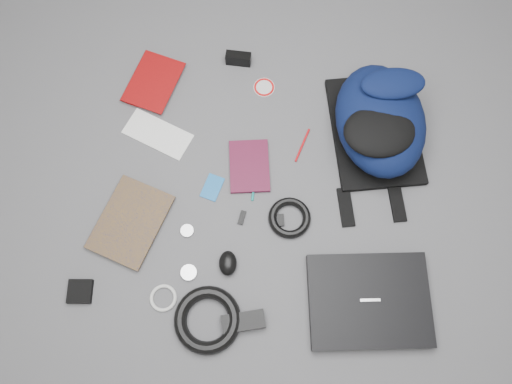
# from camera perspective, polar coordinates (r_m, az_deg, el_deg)

# --- Properties ---
(ground) EXTENTS (4.00, 4.00, 0.00)m
(ground) POSITION_cam_1_polar(r_m,az_deg,el_deg) (1.70, 0.00, -0.21)
(ground) COLOR #4F4F51
(ground) RESTS_ON ground
(backpack) EXTENTS (0.41, 0.52, 0.19)m
(backpack) POSITION_cam_1_polar(r_m,az_deg,el_deg) (1.75, 14.01, 7.98)
(backpack) COLOR black
(backpack) RESTS_ON ground
(laptop) EXTENTS (0.41, 0.34, 0.04)m
(laptop) POSITION_cam_1_polar(r_m,az_deg,el_deg) (1.64, 12.78, -12.02)
(laptop) COLOR black
(laptop) RESTS_ON ground
(textbook_red) EXTENTS (0.22, 0.26, 0.02)m
(textbook_red) POSITION_cam_1_polar(r_m,az_deg,el_deg) (1.93, -13.90, 12.82)
(textbook_red) COLOR maroon
(textbook_red) RESTS_ON ground
(comic_book) EXTENTS (0.27, 0.32, 0.02)m
(comic_book) POSITION_cam_1_polar(r_m,az_deg,el_deg) (1.74, -16.96, -2.05)
(comic_book) COLOR #9E6F0B
(comic_book) RESTS_ON ground
(envelope) EXTENTS (0.26, 0.19, 0.00)m
(envelope) POSITION_cam_1_polar(r_m,az_deg,el_deg) (1.81, -11.17, 6.52)
(envelope) COLOR white
(envelope) RESTS_ON ground
(dvd_case) EXTENTS (0.16, 0.21, 0.02)m
(dvd_case) POSITION_cam_1_polar(r_m,az_deg,el_deg) (1.72, -0.76, 2.97)
(dvd_case) COLOR #400C20
(dvd_case) RESTS_ON ground
(compact_camera) EXTENTS (0.09, 0.04, 0.05)m
(compact_camera) POSITION_cam_1_polar(r_m,az_deg,el_deg) (1.90, -2.02, 14.99)
(compact_camera) COLOR black
(compact_camera) RESTS_ON ground
(sticker_disc) EXTENTS (0.08, 0.08, 0.00)m
(sticker_disc) POSITION_cam_1_polar(r_m,az_deg,el_deg) (1.86, 0.93, 11.87)
(sticker_disc) COLOR silver
(sticker_disc) RESTS_ON ground
(pen_teal) EXTENTS (0.01, 0.14, 0.01)m
(pen_teal) POSITION_cam_1_polar(r_m,az_deg,el_deg) (1.71, -0.16, 1.30)
(pen_teal) COLOR #0E817B
(pen_teal) RESTS_ON ground
(pen_red) EXTENTS (0.05, 0.13, 0.01)m
(pen_red) POSITION_cam_1_polar(r_m,az_deg,el_deg) (1.76, 5.32, 5.35)
(pen_red) COLOR red
(pen_red) RESTS_ON ground
(id_badge) EXTENTS (0.08, 0.10, 0.00)m
(id_badge) POSITION_cam_1_polar(r_m,az_deg,el_deg) (1.71, -5.02, 0.53)
(id_badge) COLOR #1660A6
(id_badge) RESTS_ON ground
(usb_black) EXTENTS (0.02, 0.05, 0.01)m
(usb_black) POSITION_cam_1_polar(r_m,az_deg,el_deg) (1.67, -1.62, -2.94)
(usb_black) COLOR black
(usb_black) RESTS_ON ground
(key_fob) EXTENTS (0.03, 0.04, 0.01)m
(key_fob) POSITION_cam_1_polar(r_m,az_deg,el_deg) (1.67, 2.76, -3.24)
(key_fob) COLOR black
(key_fob) RESTS_ON ground
(mouse) EXTENTS (0.07, 0.09, 0.04)m
(mouse) POSITION_cam_1_polar(r_m,az_deg,el_deg) (1.62, -3.24, -8.12)
(mouse) COLOR black
(mouse) RESTS_ON ground
(headphone_left) EXTENTS (0.06, 0.06, 0.01)m
(headphone_left) POSITION_cam_1_polar(r_m,az_deg,el_deg) (1.67, -7.87, -4.41)
(headphone_left) COLOR #AAAAAC
(headphone_left) RESTS_ON ground
(headphone_right) EXTENTS (0.07, 0.07, 0.01)m
(headphone_right) POSITION_cam_1_polar(r_m,az_deg,el_deg) (1.64, -7.69, -9.11)
(headphone_right) COLOR silver
(headphone_right) RESTS_ON ground
(cable_coil) EXTENTS (0.15, 0.15, 0.03)m
(cable_coil) POSITION_cam_1_polar(r_m,az_deg,el_deg) (1.66, 3.86, -2.95)
(cable_coil) COLOR black
(cable_coil) RESTS_ON ground
(power_brick) EXTENTS (0.14, 0.09, 0.03)m
(power_brick) POSITION_cam_1_polar(r_m,az_deg,el_deg) (1.60, -1.45, -14.58)
(power_brick) COLOR black
(power_brick) RESTS_ON ground
(power_cord_coil) EXTENTS (0.22, 0.22, 0.04)m
(power_cord_coil) POSITION_cam_1_polar(r_m,az_deg,el_deg) (1.61, -5.56, -14.33)
(power_cord_coil) COLOR black
(power_cord_coil) RESTS_ON ground
(pouch) EXTENTS (0.08, 0.08, 0.02)m
(pouch) POSITION_cam_1_polar(r_m,az_deg,el_deg) (1.71, -19.46, -10.66)
(pouch) COLOR black
(pouch) RESTS_ON ground
(white_cable_coil) EXTENTS (0.11, 0.11, 0.01)m
(white_cable_coil) POSITION_cam_1_polar(r_m,az_deg,el_deg) (1.65, -10.55, -11.82)
(white_cable_coil) COLOR silver
(white_cable_coil) RESTS_ON ground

